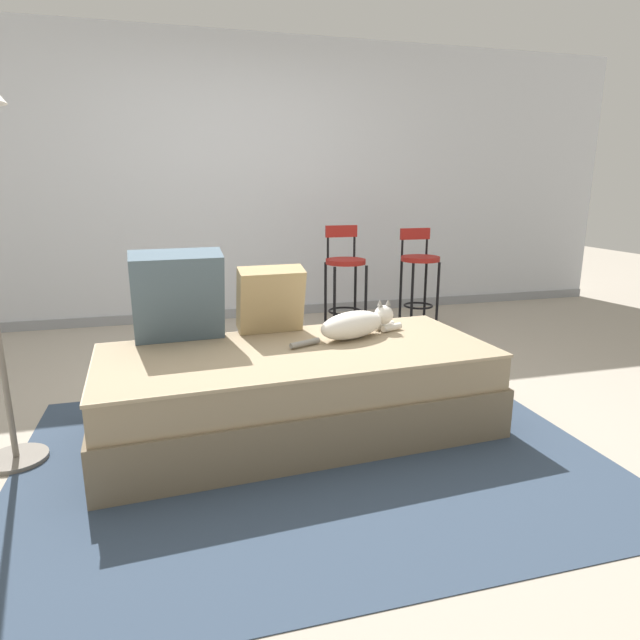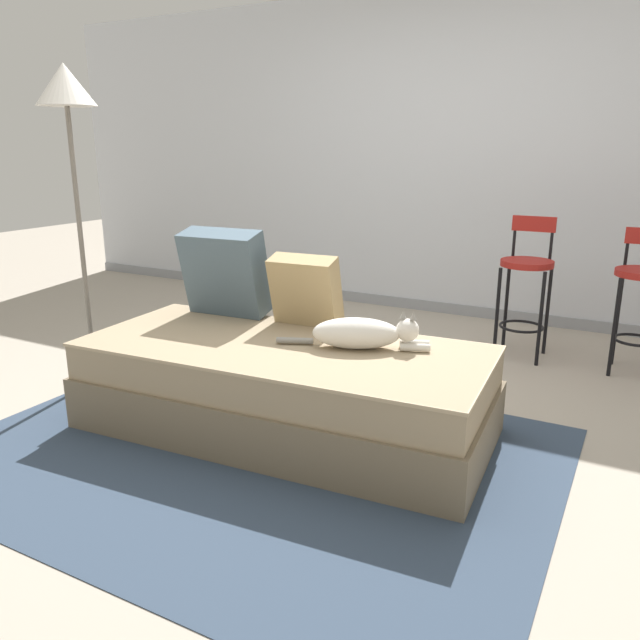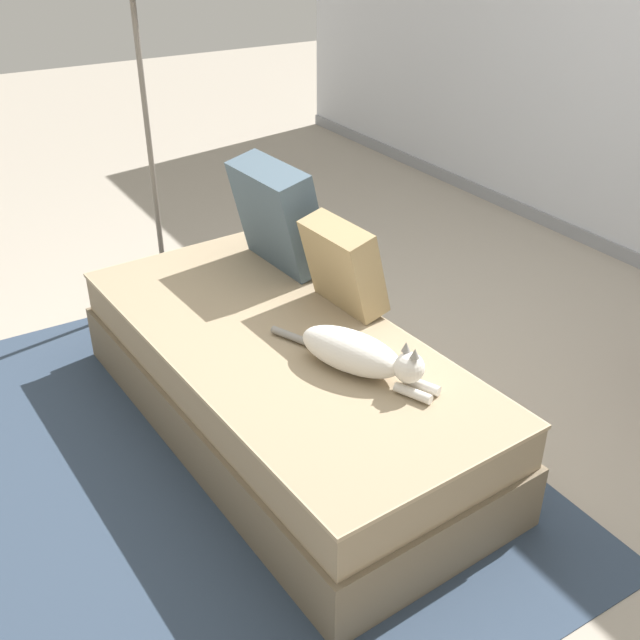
{
  "view_description": "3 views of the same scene",
  "coord_description": "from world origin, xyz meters",
  "px_view_note": "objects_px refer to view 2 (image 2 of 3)",
  "views": [
    {
      "loc": [
        -0.58,
        -2.97,
        1.27
      ],
      "look_at": [
        0.15,
        -0.3,
        0.57
      ],
      "focal_mm": 30.0,
      "sensor_mm": 36.0,
      "label": 1
    },
    {
      "loc": [
        1.53,
        -2.87,
        1.39
      ],
      "look_at": [
        0.15,
        -0.3,
        0.57
      ],
      "focal_mm": 35.0,
      "sensor_mm": 36.0,
      "label": 2
    },
    {
      "loc": [
        2.25,
        -1.58,
        1.98
      ],
      "look_at": [
        0.15,
        -0.3,
        0.57
      ],
      "focal_mm": 42.0,
      "sensor_mm": 36.0,
      "label": 3
    }
  ],
  "objects_px": {
    "couch": "(284,387)",
    "throw_pillow_corner": "(225,272)",
    "cat": "(363,333)",
    "bar_stool_near_window": "(526,279)",
    "floor_lamp": "(68,117)",
    "throw_pillow_middle": "(306,290)"
  },
  "relations": [
    {
      "from": "cat",
      "to": "bar_stool_near_window",
      "type": "distance_m",
      "value": 1.68
    },
    {
      "from": "couch",
      "to": "bar_stool_near_window",
      "type": "bearing_deg",
      "value": 64.88
    },
    {
      "from": "couch",
      "to": "bar_stool_near_window",
      "type": "xyz_separation_m",
      "value": [
        0.82,
        1.75,
        0.31
      ]
    },
    {
      "from": "floor_lamp",
      "to": "bar_stool_near_window",
      "type": "bearing_deg",
      "value": 38.41
    },
    {
      "from": "couch",
      "to": "bar_stool_near_window",
      "type": "distance_m",
      "value": 1.95
    },
    {
      "from": "throw_pillow_corner",
      "to": "cat",
      "type": "bearing_deg",
      "value": -11.33
    },
    {
      "from": "couch",
      "to": "throw_pillow_middle",
      "type": "xyz_separation_m",
      "value": [
        -0.07,
        0.35,
        0.42
      ]
    },
    {
      "from": "throw_pillow_middle",
      "to": "throw_pillow_corner",
      "type": "bearing_deg",
      "value": -176.47
    },
    {
      "from": "throw_pillow_corner",
      "to": "floor_lamp",
      "type": "height_order",
      "value": "floor_lamp"
    },
    {
      "from": "couch",
      "to": "bar_stool_near_window",
      "type": "height_order",
      "value": "bar_stool_near_window"
    },
    {
      "from": "throw_pillow_corner",
      "to": "cat",
      "type": "xyz_separation_m",
      "value": [
        0.94,
        -0.19,
        -0.17
      ]
    },
    {
      "from": "throw_pillow_middle",
      "to": "couch",
      "type": "bearing_deg",
      "value": -78.34
    },
    {
      "from": "throw_pillow_corner",
      "to": "bar_stool_near_window",
      "type": "height_order",
      "value": "throw_pillow_corner"
    },
    {
      "from": "couch",
      "to": "cat",
      "type": "height_order",
      "value": "cat"
    },
    {
      "from": "throw_pillow_middle",
      "to": "bar_stool_near_window",
      "type": "bearing_deg",
      "value": 57.47
    },
    {
      "from": "throw_pillow_corner",
      "to": "couch",
      "type": "bearing_deg",
      "value": -28.93
    },
    {
      "from": "throw_pillow_corner",
      "to": "cat",
      "type": "relative_size",
      "value": 0.69
    },
    {
      "from": "throw_pillow_middle",
      "to": "bar_stool_near_window",
      "type": "xyz_separation_m",
      "value": [
        0.89,
        1.4,
        -0.11
      ]
    },
    {
      "from": "couch",
      "to": "throw_pillow_corner",
      "type": "distance_m",
      "value": 0.81
    },
    {
      "from": "throw_pillow_middle",
      "to": "bar_stool_near_window",
      "type": "distance_m",
      "value": 1.66
    },
    {
      "from": "throw_pillow_middle",
      "to": "bar_stool_near_window",
      "type": "height_order",
      "value": "bar_stool_near_window"
    },
    {
      "from": "cat",
      "to": "floor_lamp",
      "type": "height_order",
      "value": "floor_lamp"
    }
  ]
}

